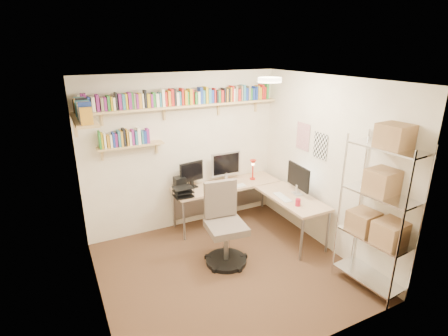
% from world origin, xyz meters
% --- Properties ---
extents(ground, '(3.20, 3.20, 0.00)m').
position_xyz_m(ground, '(0.00, 0.00, 0.00)').
color(ground, '#43311D').
rests_on(ground, ground).
extents(room_shell, '(3.24, 3.04, 2.52)m').
position_xyz_m(room_shell, '(0.00, 0.00, 1.55)').
color(room_shell, beige).
rests_on(room_shell, ground).
extents(wall_shelves, '(3.12, 1.09, 0.80)m').
position_xyz_m(wall_shelves, '(-0.41, 1.30, 2.03)').
color(wall_shelves, tan).
rests_on(wall_shelves, ground).
extents(corner_desk, '(1.89, 1.81, 1.21)m').
position_xyz_m(corner_desk, '(0.67, 0.98, 0.69)').
color(corner_desk, tan).
rests_on(corner_desk, ground).
extents(office_chair, '(0.60, 0.61, 1.14)m').
position_xyz_m(office_chair, '(0.08, 0.23, 0.48)').
color(office_chair, black).
rests_on(office_chair, ground).
extents(wire_rack, '(0.48, 0.86, 2.08)m').
position_xyz_m(wire_rack, '(1.42, -1.11, 1.19)').
color(wire_rack, silver).
rests_on(wire_rack, ground).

